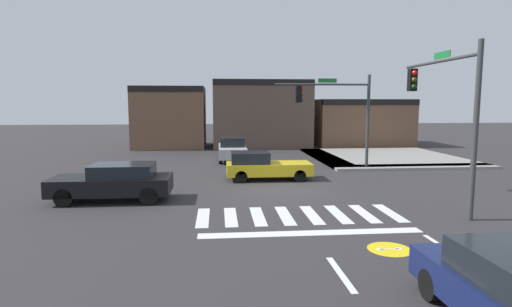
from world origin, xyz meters
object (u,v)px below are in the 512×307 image
car_yellow (264,166)px  car_silver (232,149)px  car_black (115,182)px  traffic_signal_southeast (444,98)px  traffic_signal_northeast (336,105)px

car_yellow → car_silver: 7.53m
car_yellow → car_black: 7.58m
traffic_signal_southeast → car_black: (-12.49, 1.94, -3.31)m
car_yellow → car_silver: size_ratio=0.91×
traffic_signal_northeast → traffic_signal_southeast: 9.17m
car_yellow → car_black: size_ratio=0.93×
traffic_signal_northeast → car_black: traffic_signal_northeast is taller
car_black → traffic_signal_southeast: bearing=171.2°
car_yellow → car_black: bearing=-148.2°
traffic_signal_northeast → car_silver: bearing=-35.9°
traffic_signal_southeast → car_black: traffic_signal_southeast is taller
car_silver → car_black: 12.48m
car_silver → traffic_signal_northeast: bearing=54.1°
traffic_signal_northeast → car_yellow: bearing=34.1°
traffic_signal_southeast → car_silver: (-7.42, 13.34, -3.30)m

